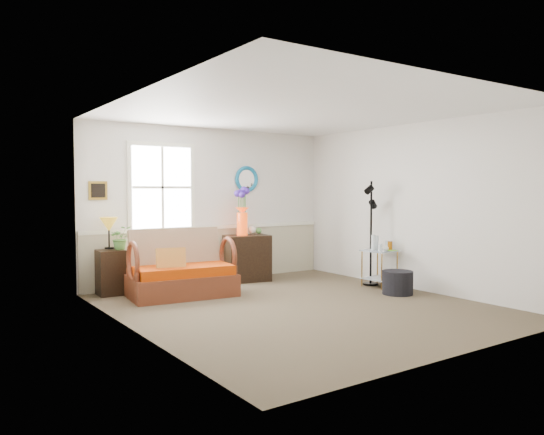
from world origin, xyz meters
TOP-DOWN VIEW (x-y plane):
  - floor at (0.00, 0.00)m, footprint 4.50×5.00m
  - ceiling at (0.00, 0.00)m, footprint 4.50×5.00m
  - walls at (0.00, 0.00)m, footprint 4.51×5.01m
  - wainscot at (0.00, 2.48)m, footprint 4.46×0.02m
  - chair_rail at (0.00, 2.47)m, footprint 4.46×0.04m
  - window at (-0.90, 2.47)m, footprint 1.14×0.06m
  - picture at (-1.92, 2.48)m, footprint 0.28×0.03m
  - mirror at (0.70, 2.48)m, footprint 0.47×0.07m
  - loveseat at (-1.00, 1.53)m, footprint 1.59×1.02m
  - throw_pillow at (-1.21, 1.45)m, footprint 0.42×0.21m
  - lamp_stand at (-1.82, 2.25)m, footprint 0.39×0.39m
  - table_lamp at (-1.82, 2.29)m, footprint 0.33×0.33m
  - potted_plant at (-1.67, 2.23)m, footprint 0.32×0.36m
  - cabinet at (0.49, 2.12)m, footprint 0.81×0.60m
  - flower_vase at (0.42, 2.17)m, footprint 0.25×0.25m
  - side_table at (1.95, 0.44)m, footprint 0.51×0.51m
  - tabletop_items at (1.99, 0.41)m, footprint 0.43×0.43m
  - floor_lamp at (1.96, 0.64)m, footprint 0.27×0.27m
  - ottoman at (1.73, -0.15)m, footprint 0.58×0.58m

SIDE VIEW (x-z plane):
  - floor at x=0.00m, z-range -0.01..0.01m
  - ottoman at x=1.73m, z-range 0.00..0.35m
  - side_table at x=1.95m, z-range 0.00..0.59m
  - lamp_stand at x=-1.82m, z-range 0.00..0.67m
  - cabinet at x=0.49m, z-range 0.00..0.79m
  - wainscot at x=0.00m, z-range 0.00..0.90m
  - loveseat at x=-1.00m, z-range 0.00..0.98m
  - throw_pillow at x=-1.21m, z-range 0.32..0.73m
  - tabletop_items at x=1.99m, z-range 0.60..0.83m
  - potted_plant at x=-1.67m, z-range 0.67..0.94m
  - floor_lamp at x=1.96m, z-range 0.00..1.70m
  - table_lamp at x=-1.82m, z-range 0.67..1.15m
  - chair_rail at x=0.00m, z-range 0.89..0.95m
  - flower_vase at x=0.42m, z-range 0.79..1.59m
  - walls at x=0.00m, z-range 0.00..2.60m
  - picture at x=-1.92m, z-range 1.41..1.69m
  - window at x=-0.90m, z-range 0.88..2.32m
  - mirror at x=0.70m, z-range 1.51..1.99m
  - ceiling at x=0.00m, z-range 2.60..2.60m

